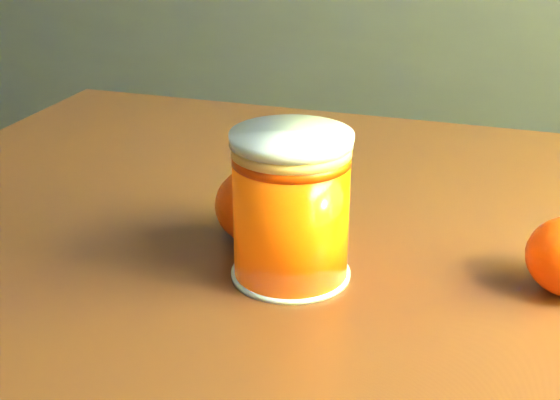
% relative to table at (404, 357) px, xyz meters
% --- Properties ---
extents(kitchen_counter, '(3.15, 0.60, 0.90)m').
position_rel_table_xyz_m(kitchen_counter, '(-0.87, 1.42, -0.20)').
color(kitchen_counter, '#47484C').
rests_on(kitchen_counter, ground).
extents(table, '(1.05, 0.78, 0.75)m').
position_rel_table_xyz_m(table, '(0.00, 0.00, 0.00)').
color(table, '#5C2E17').
rests_on(table, ground).
extents(juice_glass, '(0.09, 0.09, 0.11)m').
position_rel_table_xyz_m(juice_glass, '(-0.07, -0.07, 0.15)').
color(juice_glass, '#FF5005').
rests_on(juice_glass, table).
extents(orange_front, '(0.09, 0.09, 0.06)m').
position_rel_table_xyz_m(orange_front, '(-0.12, -0.02, 0.13)').
color(orange_front, '#FF4405').
rests_on(orange_front, table).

